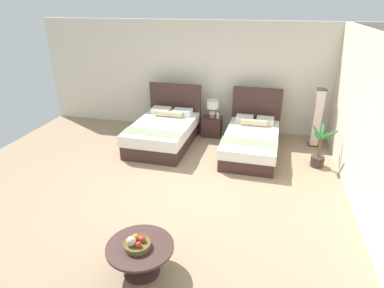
# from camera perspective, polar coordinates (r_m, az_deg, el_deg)

# --- Properties ---
(ground_plane) EXTENTS (9.44, 10.24, 0.02)m
(ground_plane) POSITION_cam_1_polar(r_m,az_deg,el_deg) (6.21, -0.84, -7.95)
(ground_plane) COLOR #9A8063
(wall_back) EXTENTS (9.44, 0.12, 2.78)m
(wall_back) POSITION_cam_1_polar(r_m,az_deg,el_deg) (8.75, 4.30, 11.39)
(wall_back) COLOR beige
(wall_back) RESTS_ON ground
(wall_side_right) EXTENTS (0.12, 5.84, 2.78)m
(wall_side_right) POSITION_cam_1_polar(r_m,az_deg,el_deg) (6.07, 27.99, 3.02)
(wall_side_right) COLOR beige
(wall_side_right) RESTS_ON ground
(bed_near_window) EXTENTS (1.42, 2.11, 1.28)m
(bed_near_window) POSITION_cam_1_polar(r_m,az_deg,el_deg) (7.97, -4.86, 2.10)
(bed_near_window) COLOR #3E2622
(bed_near_window) RESTS_ON ground
(bed_near_corner) EXTENTS (1.26, 2.21, 1.28)m
(bed_near_corner) POSITION_cam_1_polar(r_m,az_deg,el_deg) (7.67, 10.14, 0.60)
(bed_near_corner) COLOR #3E2622
(bed_near_corner) RESTS_ON ground
(nightstand) EXTENTS (0.47, 0.45, 0.48)m
(nightstand) POSITION_cam_1_polar(r_m,az_deg,el_deg) (8.53, 3.47, 3.02)
(nightstand) COLOR #3E2622
(nightstand) RESTS_ON ground
(table_lamp) EXTENTS (0.30, 0.30, 0.44)m
(table_lamp) POSITION_cam_1_polar(r_m,az_deg,el_deg) (8.38, 3.58, 6.39)
(table_lamp) COLOR tan
(table_lamp) RESTS_ON nightstand
(vase) EXTENTS (0.08, 0.08, 0.16)m
(vase) POSITION_cam_1_polar(r_m,az_deg,el_deg) (8.36, 4.44, 4.92)
(vase) COLOR #ADC0BF
(vase) RESTS_ON nightstand
(coffee_table) EXTENTS (0.86, 0.86, 0.42)m
(coffee_table) POSITION_cam_1_polar(r_m,az_deg,el_deg) (4.46, -8.86, -17.92)
(coffee_table) COLOR #3E2622
(coffee_table) RESTS_ON ground
(fruit_bowl) EXTENTS (0.34, 0.34, 0.18)m
(fruit_bowl) POSITION_cam_1_polar(r_m,az_deg,el_deg) (4.33, -9.48, -16.54)
(fruit_bowl) COLOR brown
(fruit_bowl) RESTS_ON coffee_table
(floor_lamp_corner) EXTENTS (0.22, 0.22, 1.39)m
(floor_lamp_corner) POSITION_cam_1_polar(r_m,az_deg,el_deg) (8.29, 20.73, 4.19)
(floor_lamp_corner) COLOR #332B1A
(floor_lamp_corner) RESTS_ON ground
(potted_palm) EXTENTS (0.52, 0.59, 0.91)m
(potted_palm) POSITION_cam_1_polar(r_m,az_deg,el_deg) (7.40, 20.93, -1.57)
(potted_palm) COLOR #402F2C
(potted_palm) RESTS_ON ground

